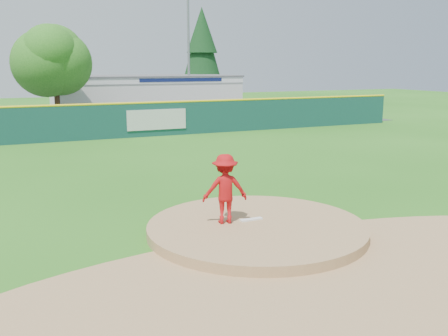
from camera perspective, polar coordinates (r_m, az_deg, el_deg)
name	(u,v)px	position (r m, az deg, el deg)	size (l,w,h in m)	color
ground	(257,233)	(12.70, 3.75, -7.43)	(120.00, 120.00, 0.00)	#286B19
pitchers_mound	(257,233)	(12.70, 3.75, -7.43)	(5.50, 5.50, 0.50)	#9E774C
pitching_rubber	(251,219)	(12.87, 3.14, -5.90)	(0.60, 0.15, 0.04)	white
infield_dirt_arc	(328,278)	(10.33, 11.76, -12.22)	(15.40, 15.40, 0.01)	#9E774C
parking_lot	(84,123)	(38.23, -15.69, 5.01)	(44.00, 16.00, 0.02)	#38383A
pitcher	(225,189)	(12.44, 0.11, -2.39)	(1.13, 0.65, 1.75)	#B30F12
van	(129,119)	(33.35, -10.83, 5.52)	(2.26, 4.91, 1.36)	white
pool_building_grp	(145,95)	(44.21, -9.05, 8.29)	(15.20, 8.20, 3.31)	silver
fence_banners	(17,126)	(28.68, -22.62, 4.46)	(19.01, 0.04, 1.20)	#61180D
outfield_fence	(109,120)	(29.29, -13.06, 5.36)	(40.00, 0.14, 2.07)	#133F3B
deciduous_tree	(54,59)	(35.77, -18.81, 11.70)	(5.60, 5.60, 7.36)	#382314
conifer_tree	(202,51)	(50.20, -2.53, 13.23)	(4.40, 4.40, 9.50)	#382314
light_pole_right	(189,48)	(42.23, -4.07, 13.52)	(1.75, 0.25, 10.00)	gray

